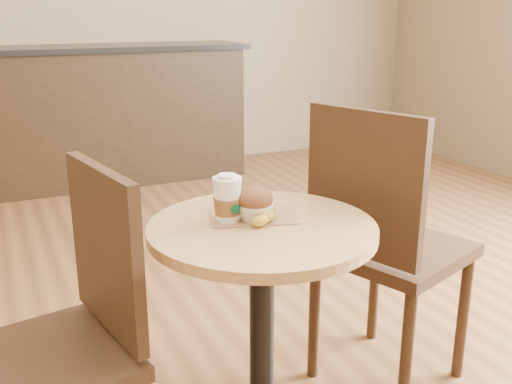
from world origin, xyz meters
TOP-DOWN VIEW (x-y plane):
  - cafe_table at (-0.12, -0.10)m, footprint 0.62×0.62m
  - chair_left at (-0.64, -0.06)m, footprint 0.49×0.49m
  - chair_right at (0.41, 0.06)m, footprint 0.57×0.57m
  - service_counter at (0.00, 3.18)m, footprint 2.30×0.65m
  - kraft_bag at (-0.11, -0.03)m, footprint 0.28×0.24m
  - coffee_cup at (-0.20, -0.04)m, footprint 0.08×0.08m
  - muffin at (-0.13, -0.06)m, footprint 0.10×0.10m
  - banana at (-0.10, -0.03)m, footprint 0.14×0.24m

SIDE VIEW (x-z plane):
  - cafe_table at x=-0.12m, z-range 0.13..0.88m
  - chair_left at x=-0.64m, z-range 0.05..0.99m
  - service_counter at x=0.00m, z-range 0.00..1.04m
  - chair_right at x=0.41m, z-range 0.05..1.06m
  - kraft_bag at x=-0.11m, z-range 0.75..0.75m
  - banana at x=-0.10m, z-range 0.75..0.78m
  - muffin at x=-0.13m, z-range 0.75..0.84m
  - coffee_cup at x=-0.20m, z-range 0.74..0.88m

